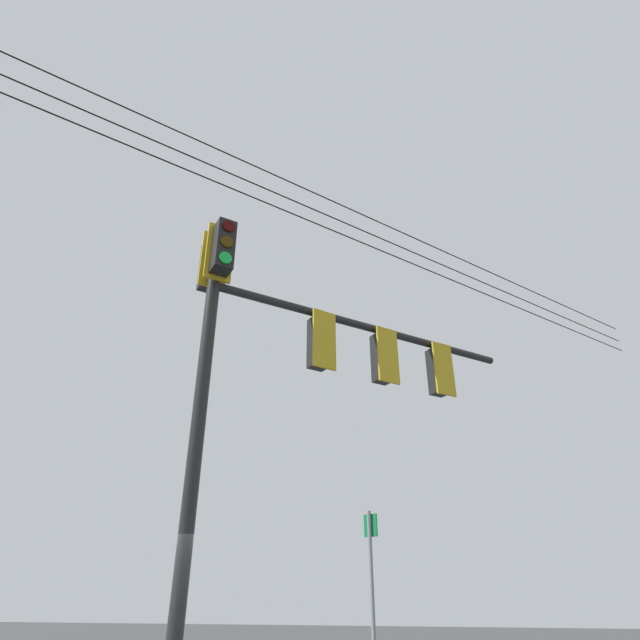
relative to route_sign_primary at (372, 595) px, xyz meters
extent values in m
cylinder|color=black|center=(-2.01, -3.07, 1.62)|extent=(0.20, 0.20, 6.85)
cylinder|color=black|center=(0.29, -1.10, 4.33)|extent=(4.70, 4.04, 0.14)
cube|color=black|center=(-2.21, -2.84, 4.88)|extent=(0.42, 0.42, 0.90)
cube|color=#B29319|center=(-2.10, -2.97, 4.88)|extent=(0.36, 0.32, 1.04)
cylinder|color=#360503|center=(-2.31, -2.72, 5.18)|extent=(0.17, 0.15, 0.20)
cylinder|color=#3C2703|center=(-2.31, -2.72, 4.88)|extent=(0.17, 0.15, 0.20)
cylinder|color=green|center=(-2.31, -2.72, 4.58)|extent=(0.17, 0.15, 0.20)
cube|color=black|center=(-1.82, -3.30, 4.88)|extent=(0.42, 0.42, 0.90)
cube|color=#B29319|center=(-1.93, -3.17, 4.88)|extent=(0.36, 0.32, 1.04)
cylinder|color=#360503|center=(-1.71, -3.42, 5.18)|extent=(0.17, 0.15, 0.20)
cylinder|color=#3C2703|center=(-1.71, -3.42, 4.88)|extent=(0.17, 0.15, 0.20)
cylinder|color=green|center=(-1.71, -3.42, 4.58)|extent=(0.17, 0.15, 0.20)
cube|color=black|center=(-0.56, -1.83, 3.78)|extent=(0.42, 0.42, 0.90)
cube|color=#B29319|center=(-0.44, -1.95, 3.78)|extent=(0.35, 0.33, 1.04)
cylinder|color=#360503|center=(-0.67, -1.71, 4.08)|extent=(0.17, 0.16, 0.20)
cylinder|color=#3C2703|center=(-0.67, -1.71, 3.78)|extent=(0.17, 0.16, 0.20)
cylinder|color=green|center=(-0.67, -1.71, 3.48)|extent=(0.17, 0.16, 0.20)
cube|color=black|center=(0.44, -0.97, 3.78)|extent=(0.42, 0.42, 0.90)
cube|color=#B29319|center=(0.56, -1.10, 3.78)|extent=(0.35, 0.32, 1.04)
cylinder|color=#360503|center=(0.33, -0.85, 4.08)|extent=(0.17, 0.16, 0.20)
cylinder|color=#3C2703|center=(0.33, -0.85, 3.78)|extent=(0.17, 0.16, 0.20)
cylinder|color=green|center=(0.33, -0.85, 3.48)|extent=(0.17, 0.16, 0.20)
cube|color=black|center=(1.44, -0.12, 3.78)|extent=(0.42, 0.42, 0.90)
cube|color=#B29319|center=(1.55, -0.25, 3.78)|extent=(0.37, 0.31, 1.04)
cylinder|color=#360503|center=(1.34, 0.01, 4.08)|extent=(0.17, 0.15, 0.20)
cylinder|color=#3C2703|center=(1.34, 0.01, 3.78)|extent=(0.17, 0.15, 0.20)
cylinder|color=green|center=(1.34, 0.01, 3.48)|extent=(0.17, 0.15, 0.20)
cylinder|color=slate|center=(0.00, -0.01, -0.25)|extent=(0.07, 0.07, 3.12)
cube|color=#0C7238|center=(0.02, 0.03, 1.07)|extent=(0.24, 0.16, 0.37)
cube|color=white|center=(0.02, 0.04, 1.07)|extent=(0.18, 0.11, 0.31)
cylinder|color=black|center=(-1.23, -2.28, 6.41)|extent=(17.19, 17.33, 0.42)
cylinder|color=black|center=(-1.23, -2.28, 6.73)|extent=(17.19, 17.33, 0.42)
cylinder|color=black|center=(-1.23, -2.28, 7.16)|extent=(17.19, 17.33, 0.42)
camera|label=1|loc=(0.92, -9.67, 0.06)|focal=29.25mm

